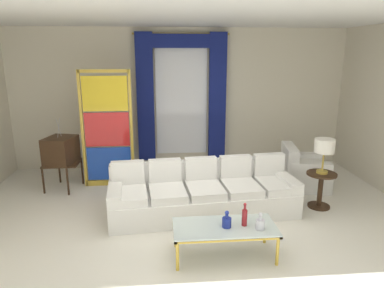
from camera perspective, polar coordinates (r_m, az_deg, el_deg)
name	(u,v)px	position (r m, az deg, el deg)	size (l,w,h in m)	color
ground_plane	(193,230)	(5.21, 0.15, -13.83)	(16.00, 16.00, 0.00)	silver
wall_rear	(180,99)	(7.69, -1.90, 7.34)	(8.00, 0.12, 3.00)	beige
ceiling_slab	(188,15)	(5.40, -0.64, 20.36)	(8.00, 7.60, 0.04)	white
curtained_window	(182,89)	(7.50, -1.71, 9.00)	(2.00, 0.17, 2.70)	white
couch_white_long	(203,194)	(5.62, 1.75, -8.13)	(2.98, 1.18, 0.86)	white
coffee_table	(225,229)	(4.47, 5.35, -13.63)	(1.28, 0.60, 0.41)	silver
bottle_blue_decanter	(227,221)	(4.40, 5.69, -12.49)	(0.11, 0.11, 0.22)	navy
bottle_crystal_tall	(260,223)	(4.42, 11.09, -12.62)	(0.11, 0.11, 0.22)	silver
bottle_amber_squat	(245,216)	(4.45, 8.58, -11.63)	(0.07, 0.07, 0.30)	maroon
vintage_tv	(61,151)	(6.85, -20.65, -1.13)	(0.64, 0.70, 1.35)	#382314
armchair_white	(302,172)	(6.96, 17.52, -4.44)	(0.95, 0.93, 0.80)	white
stained_glass_divider	(107,132)	(6.70, -13.68, 1.96)	(0.95, 0.05, 2.20)	gold
peacock_figurine	(125,181)	(6.49, -10.89, -6.03)	(0.44, 0.60, 0.50)	beige
round_side_table	(320,187)	(6.14, 20.26, -6.59)	(0.48, 0.48, 0.59)	#382314
table_lamp_brass	(324,147)	(5.94, 20.83, -0.52)	(0.32, 0.32, 0.57)	#B29338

